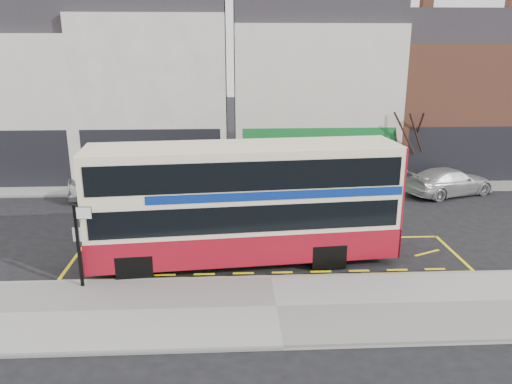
{
  "coord_description": "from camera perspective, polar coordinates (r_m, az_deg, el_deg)",
  "views": [
    {
      "loc": [
        -1.24,
        -15.24,
        7.45
      ],
      "look_at": [
        -0.38,
        2.0,
        2.35
      ],
      "focal_mm": 35.0,
      "sensor_mm": 36.0,
      "label": 1
    }
  ],
  "objects": [
    {
      "name": "ground",
      "position": [
        17.01,
        1.63,
        -9.52
      ],
      "size": [
        120.0,
        120.0,
        0.0
      ],
      "primitive_type": "plane",
      "color": "black",
      "rests_on": "ground"
    },
    {
      "name": "pavement",
      "position": [
        14.95,
        2.33,
        -13.11
      ],
      "size": [
        40.0,
        4.0,
        0.15
      ],
      "primitive_type": "cube",
      "color": "#9B9993",
      "rests_on": "ground"
    },
    {
      "name": "kerb",
      "position": [
        16.64,
        1.73,
        -9.85
      ],
      "size": [
        40.0,
        0.15,
        0.15
      ],
      "primitive_type": "cube",
      "color": "gray",
      "rests_on": "ground"
    },
    {
      "name": "far_pavement",
      "position": [
        27.29,
        -0.16,
        0.78
      ],
      "size": [
        50.0,
        3.0,
        0.15
      ],
      "primitive_type": "cube",
      "color": "#9B9993",
      "rests_on": "ground"
    },
    {
      "name": "road_markings",
      "position": [
        18.46,
        1.24,
        -7.33
      ],
      "size": [
        14.0,
        3.4,
        0.01
      ],
      "primitive_type": null,
      "color": "#FCE90D",
      "rests_on": "ground"
    },
    {
      "name": "terrace_far_left",
      "position": [
        32.73,
        -25.29,
        10.32
      ],
      "size": [
        8.0,
        8.01,
        10.8
      ],
      "color": "beige",
      "rests_on": "ground"
    },
    {
      "name": "terrace_left",
      "position": [
        30.6,
        -11.11,
        12.18
      ],
      "size": [
        8.0,
        8.01,
        11.8
      ],
      "color": "white",
      "rests_on": "ground"
    },
    {
      "name": "terrace_green_shop",
      "position": [
        30.69,
        6.16,
        11.93
      ],
      "size": [
        9.0,
        8.01,
        11.3
      ],
      "color": "beige",
      "rests_on": "ground"
    },
    {
      "name": "terrace_right",
      "position": [
        33.33,
        21.87,
        10.36
      ],
      "size": [
        9.0,
        8.01,
        10.3
      ],
      "color": "#9A573D",
      "rests_on": "ground"
    },
    {
      "name": "double_decker_bus",
      "position": [
        17.28,
        -1.24,
        -1.15
      ],
      "size": [
        10.77,
        3.38,
        4.23
      ],
      "rotation": [
        0.0,
        0.0,
        0.09
      ],
      "color": "#F8E4BC",
      "rests_on": "ground"
    },
    {
      "name": "bus_stop_post",
      "position": [
        16.28,
        -19.51,
        -4.89
      ],
      "size": [
        0.67,
        0.12,
        2.69
      ],
      "rotation": [
        0.0,
        0.0,
        -0.05
      ],
      "color": "black",
      "rests_on": "pavement"
    },
    {
      "name": "car_silver",
      "position": [
        25.87,
        -15.84,
        0.81
      ],
      "size": [
        4.7,
        2.77,
        1.5
      ],
      "primitive_type": "imported",
      "rotation": [
        0.0,
        0.0,
        1.81
      ],
      "color": "silver",
      "rests_on": "ground"
    },
    {
      "name": "car_grey",
      "position": [
        24.69,
        -2.8,
        0.74
      ],
      "size": [
        4.85,
        2.34,
        1.53
      ],
      "primitive_type": "imported",
      "rotation": [
        0.0,
        0.0,
        1.73
      ],
      "color": "#393C40",
      "rests_on": "ground"
    },
    {
      "name": "car_white",
      "position": [
        27.54,
        21.24,
        1.13
      ],
      "size": [
        5.16,
        3.43,
        1.39
      ],
      "primitive_type": "imported",
      "rotation": [
        0.0,
        0.0,
        1.91
      ],
      "color": "#BBBBBB",
      "rests_on": "ground"
    },
    {
      "name": "street_tree_right",
      "position": [
        28.15,
        16.92,
        7.78
      ],
      "size": [
        2.41,
        2.41,
        5.2
      ],
      "color": "black",
      "rests_on": "ground"
    }
  ]
}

